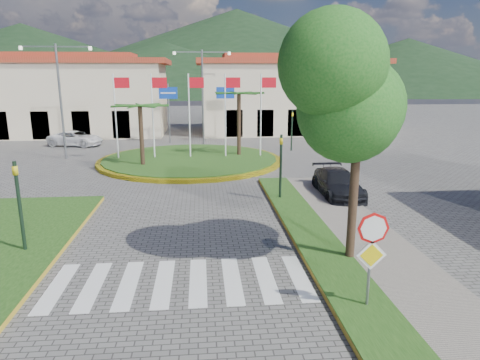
{
  "coord_description": "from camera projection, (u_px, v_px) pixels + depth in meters",
  "views": [
    {
      "loc": [
        0.78,
        -7.51,
        5.85
      ],
      "look_at": [
        2.2,
        8.0,
        2.05
      ],
      "focal_mm": 32.0,
      "sensor_mm": 36.0,
      "label": 1
    }
  ],
  "objects": [
    {
      "name": "white_van",
      "position": [
        76.0,
        139.0,
        36.58
      ],
      "size": [
        4.99,
        3.33,
        1.27
      ],
      "primitive_type": "imported",
      "rotation": [
        0.0,
        0.0,
        1.28
      ],
      "color": "white",
      "rests_on": "ground"
    },
    {
      "name": "verge_right",
      "position": [
        363.0,
        307.0,
        10.93
      ],
      "size": [
        1.6,
        28.0,
        0.18
      ],
      "primitive_type": "cube",
      "color": "#1A4313",
      "rests_on": "ground"
    },
    {
      "name": "sidewalk_right",
      "position": [
        408.0,
        306.0,
        11.04
      ],
      "size": [
        4.0,
        28.0,
        0.15
      ],
      "primitive_type": "cube",
      "color": "gray",
      "rests_on": "ground"
    },
    {
      "name": "deciduous_tree",
      "position": [
        360.0,
        99.0,
        12.69
      ],
      "size": [
        3.6,
        3.6,
        6.8
      ],
      "color": "black",
      "rests_on": "ground"
    },
    {
      "name": "hill_near_back",
      "position": [
        164.0,
        69.0,
        131.57
      ],
      "size": [
        110.0,
        110.0,
        16.0
      ],
      "primitive_type": "cone",
      "color": "black",
      "rests_on": "ground"
    },
    {
      "name": "traffic_light_left",
      "position": [
        19.0,
        199.0,
        13.95
      ],
      "size": [
        0.15,
        0.18,
        3.2
      ],
      "color": "black",
      "rests_on": "ground"
    },
    {
      "name": "direction_sign_east",
      "position": [
        225.0,
        103.0,
        37.98
      ],
      "size": [
        1.6,
        0.14,
        5.2
      ],
      "color": "slate",
      "rests_on": "ground"
    },
    {
      "name": "stop_sign",
      "position": [
        372.0,
        246.0,
        10.5
      ],
      "size": [
        0.8,
        0.11,
        2.65
      ],
      "color": "slate",
      "rests_on": "ground"
    },
    {
      "name": "crosswalk",
      "position": [
        177.0,
        282.0,
        12.46
      ],
      "size": [
        8.0,
        3.0,
        0.01
      ],
      "primitive_type": "cube",
      "color": "silver",
      "rests_on": "ground"
    },
    {
      "name": "car_dark_a",
      "position": [
        114.0,
        129.0,
        43.53
      ],
      "size": [
        3.73,
        2.17,
        1.19
      ],
      "primitive_type": "imported",
      "rotation": [
        0.0,
        0.0,
        1.34
      ],
      "color": "black",
      "rests_on": "ground"
    },
    {
      "name": "street_lamp_west",
      "position": [
        60.0,
        96.0,
        29.94
      ],
      "size": [
        4.8,
        0.16,
        8.0
      ],
      "color": "slate",
      "rests_on": "ground"
    },
    {
      "name": "car_dark_b",
      "position": [
        302.0,
        129.0,
        43.12
      ],
      "size": [
        3.96,
        2.33,
        1.23
      ],
      "primitive_type": "imported",
      "rotation": [
        0.0,
        0.0,
        1.28
      ],
      "color": "black",
      "rests_on": "ground"
    },
    {
      "name": "traffic_light_far",
      "position": [
        292.0,
        126.0,
        33.99
      ],
      "size": [
        0.18,
        0.15,
        3.2
      ],
      "color": "black",
      "rests_on": "ground"
    },
    {
      "name": "street_lamp_centre",
      "position": [
        203.0,
        92.0,
        36.63
      ],
      "size": [
        4.8,
        0.16,
        8.0
      ],
      "color": "slate",
      "rests_on": "ground"
    },
    {
      "name": "direction_sign_west",
      "position": [
        169.0,
        103.0,
        37.53
      ],
      "size": [
        1.6,
        0.14,
        5.2
      ],
      "color": "slate",
      "rests_on": "ground"
    },
    {
      "name": "car_side_right",
      "position": [
        338.0,
        183.0,
        21.23
      ],
      "size": [
        1.94,
        4.57,
        1.32
      ],
      "primitive_type": "imported",
      "rotation": [
        0.0,
        0.0,
        -0.02
      ],
      "color": "black",
      "rests_on": "ground"
    },
    {
      "name": "hill_far_mid",
      "position": [
        237.0,
        51.0,
        161.16
      ],
      "size": [
        180.0,
        180.0,
        30.0
      ],
      "primitive_type": "cone",
      "color": "black",
      "rests_on": "ground"
    },
    {
      "name": "hill_far_west",
      "position": [
        24.0,
        59.0,
        136.54
      ],
      "size": [
        140.0,
        140.0,
        22.0
      ],
      "primitive_type": "cone",
      "color": "black",
      "rests_on": "ground"
    },
    {
      "name": "roundabout_island",
      "position": [
        190.0,
        160.0,
        29.83
      ],
      "size": [
        12.7,
        12.7,
        6.0
      ],
      "color": "yellow",
      "rests_on": "ground"
    },
    {
      "name": "building_right",
      "position": [
        287.0,
        95.0,
        45.31
      ],
      "size": [
        19.08,
        9.54,
        8.05
      ],
      "color": "beige",
      "rests_on": "ground"
    },
    {
      "name": "building_left",
      "position": [
        54.0,
        96.0,
        43.18
      ],
      "size": [
        23.32,
        9.54,
        8.05
      ],
      "color": "beige",
      "rests_on": "ground"
    },
    {
      "name": "traffic_light_right",
      "position": [
        281.0,
        161.0,
        20.14
      ],
      "size": [
        0.15,
        0.18,
        3.2
      ],
      "color": "black",
      "rests_on": "ground"
    },
    {
      "name": "hill_far_east",
      "position": [
        407.0,
        66.0,
        143.27
      ],
      "size": [
        120.0,
        120.0,
        18.0
      ],
      "primitive_type": "cone",
      "color": "black",
      "rests_on": "ground"
    }
  ]
}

